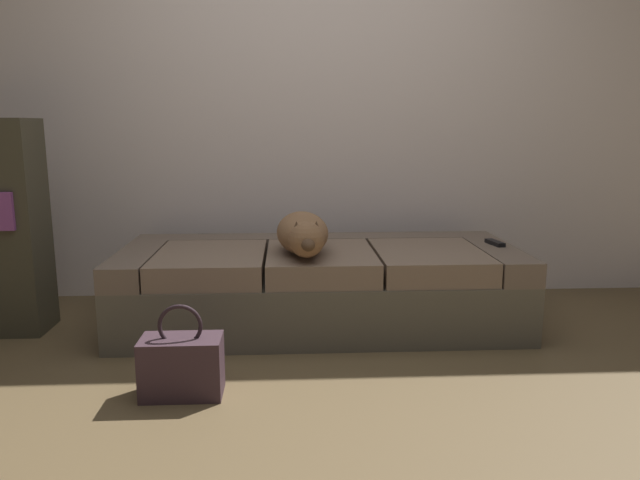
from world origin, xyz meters
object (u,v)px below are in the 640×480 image
(couch, at_px, (319,286))
(tv_remote, at_px, (495,243))
(dog_tan, at_px, (303,234))
(handbag, at_px, (182,365))

(couch, height_order, tv_remote, tv_remote)
(dog_tan, bearing_deg, tv_remote, 10.10)
(couch, xyz_separation_m, dog_tan, (-0.09, -0.17, 0.32))
(couch, height_order, dog_tan, dog_tan)
(couch, bearing_deg, tv_remote, 1.12)
(handbag, bearing_deg, couch, 55.23)
(couch, relative_size, dog_tan, 3.40)
(tv_remote, bearing_deg, handbag, -161.18)
(dog_tan, bearing_deg, couch, 61.61)
(handbag, bearing_deg, dog_tan, 53.80)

